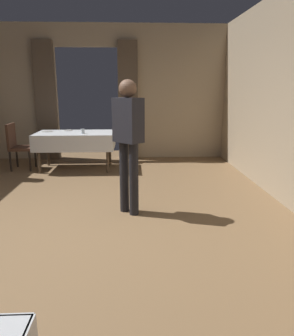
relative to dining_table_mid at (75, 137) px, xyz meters
The scene contains 8 objects.
ground 3.14m from the dining_table_mid, 87.43° to the right, with size 10.08×10.08×0.00m, color olive.
wall_back 1.42m from the dining_table_mid, 82.94° to the left, with size 6.40×0.27×3.00m.
dining_table_mid is the anchor object (origin of this frame).
chair_mid_left 1.17m from the dining_table_mid, behind, with size 0.44×0.44×0.93m.
plate_mid_a 0.37m from the dining_table_mid, 122.92° to the left, with size 0.18×0.18×0.01m, color white.
plate_mid_b 0.62m from the dining_table_mid, 164.66° to the left, with size 0.23×0.23×0.01m, color white.
glass_mid_c 0.31m from the dining_table_mid, 46.75° to the right, with size 0.07×0.07×0.10m, color silver.
person_waiter_by_doorway 2.73m from the dining_table_mid, 66.19° to the right, with size 0.41×0.41×1.72m.
Camera 1 is at (1.00, -3.50, 1.62)m, focal length 34.87 mm.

